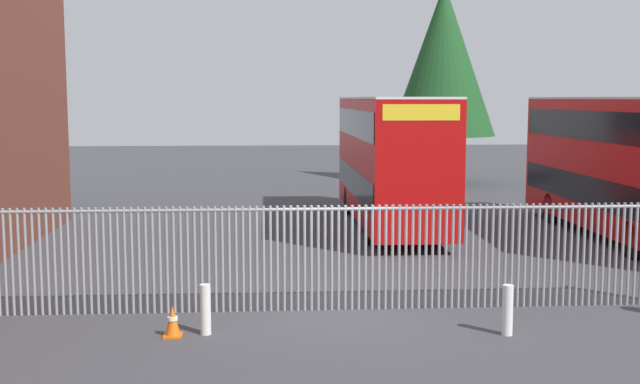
% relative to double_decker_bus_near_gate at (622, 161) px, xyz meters
% --- Properties ---
extents(ground_plane, '(100.00, 100.00, 0.00)m').
position_rel_double_decker_bus_near_gate_xyz_m(ground_plane, '(-9.77, -0.06, -2.42)').
color(ground_plane, '#3D3D42').
extents(palisade_fence, '(15.45, 0.14, 2.35)m').
position_rel_double_decker_bus_near_gate_xyz_m(palisade_fence, '(-10.15, -8.06, -1.24)').
color(palisade_fence, gray).
rests_on(palisade_fence, ground).
extents(double_decker_bus_near_gate, '(2.54, 10.81, 4.42)m').
position_rel_double_decker_bus_near_gate_xyz_m(double_decker_bus_near_gate, '(0.00, 0.00, 0.00)').
color(double_decker_bus_near_gate, red).
rests_on(double_decker_bus_near_gate, ground).
extents(double_decker_bus_behind_fence_left, '(2.54, 10.81, 4.42)m').
position_rel_double_decker_bus_near_gate_xyz_m(double_decker_bus_behind_fence_left, '(-6.93, 2.66, 0.00)').
color(double_decker_bus_behind_fence_left, '#B70C0C').
rests_on(double_decker_bus_behind_fence_left, ground).
extents(bollard_near_left, '(0.20, 0.20, 0.95)m').
position_rel_double_decker_bus_near_gate_xyz_m(bollard_near_left, '(-12.28, -9.61, -1.95)').
color(bollard_near_left, silver).
rests_on(bollard_near_left, ground).
extents(bollard_center_front, '(0.20, 0.20, 0.95)m').
position_rel_double_decker_bus_near_gate_xyz_m(bollard_center_front, '(-6.68, -10.02, -1.95)').
color(bollard_center_front, silver).
rests_on(bollard_center_front, ground).
extents(traffic_cone_by_gate, '(0.34, 0.34, 0.59)m').
position_rel_double_decker_bus_near_gate_xyz_m(traffic_cone_by_gate, '(-12.87, -9.71, -2.13)').
color(traffic_cone_by_gate, orange).
rests_on(traffic_cone_by_gate, ground).
extents(tree_tall_back, '(5.39, 5.39, 10.18)m').
position_rel_double_decker_bus_near_gate_xyz_m(tree_tall_back, '(-2.14, 16.23, 3.90)').
color(tree_tall_back, '#4C3823').
rests_on(tree_tall_back, ground).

